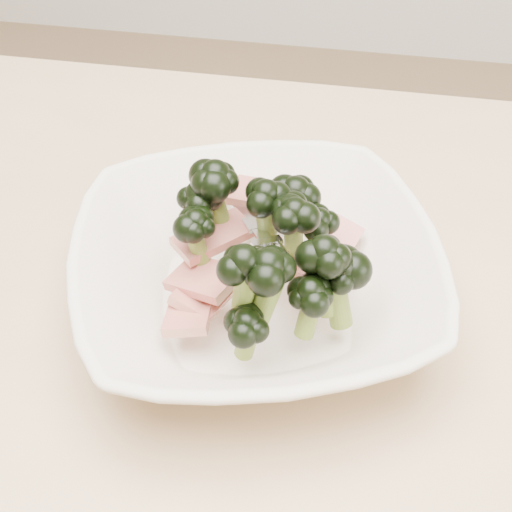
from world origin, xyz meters
name	(u,v)px	position (x,y,z in m)	size (l,w,h in m)	color
dining_table	(204,457)	(0.00, 0.00, 0.65)	(1.20, 0.80, 0.75)	tan
broccoli_dish	(258,271)	(0.03, 0.07, 0.79)	(0.32, 0.32, 0.10)	beige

